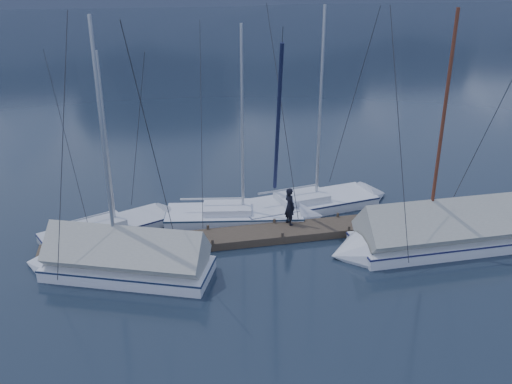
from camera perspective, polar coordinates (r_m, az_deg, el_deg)
ground at (r=21.93m, az=1.14°, el=-7.27°), size 1000.00×1000.00×0.00m
dock at (r=23.60m, az=-0.00°, el=-4.71°), size 18.00×1.50×0.54m
mooring_posts at (r=23.40m, az=-1.20°, el=-4.30°), size 15.12×1.52×0.35m
sailboat_open_left at (r=25.22m, az=-13.59°, el=-3.41°), size 6.77×4.32×8.70m
sailboat_open_mid at (r=25.33m, az=-0.20°, el=-2.58°), size 7.60×3.50×9.73m
sailboat_open_right at (r=27.08m, az=7.35°, el=-1.05°), size 8.15×3.71×10.44m
sailboat_covered_near at (r=23.64m, az=17.25°, el=-4.59°), size 8.23×3.55×10.69m
sailboat_covered_far at (r=21.54m, az=-14.81°, el=-7.11°), size 7.76×4.90×10.48m
person at (r=23.89m, az=3.56°, el=-1.51°), size 0.58×0.72×1.71m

